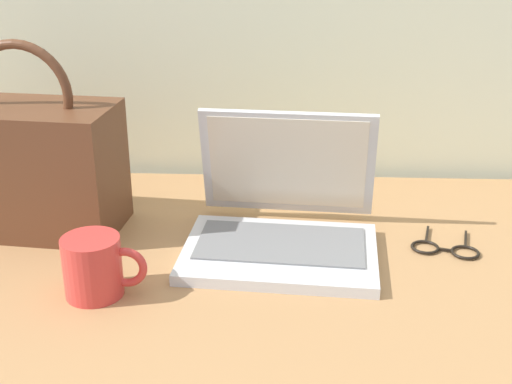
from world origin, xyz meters
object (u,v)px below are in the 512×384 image
laptop (283,220)px  handbag (30,165)px  coffee_mug (95,267)px  eyeglasses (445,249)px

laptop → handbag: bearing=172.9°
laptop → coffee_mug: 0.32m
coffee_mug → eyeglasses: coffee_mug is taller
coffee_mug → handbag: (-0.17, 0.22, 0.07)m
laptop → eyeglasses: (0.27, -0.01, -0.04)m
laptop → handbag: (-0.43, 0.05, 0.07)m
laptop → eyeglasses: laptop is taller
coffee_mug → handbag: size_ratio=0.37×
coffee_mug → laptop: bearing=32.1°
eyeglasses → laptop: bearing=178.2°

